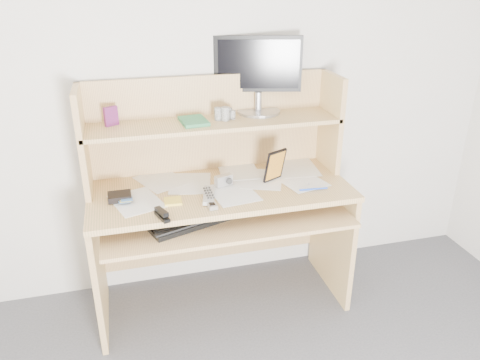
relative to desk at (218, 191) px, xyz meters
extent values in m
cube|color=beige|center=(0.00, 0.24, 0.56)|extent=(3.60, 0.04, 2.50)
cube|color=tan|center=(0.00, -0.08, 0.04)|extent=(1.40, 0.60, 0.03)
cube|color=tan|center=(-0.68, -0.08, -0.33)|extent=(0.03, 0.56, 0.72)
cube|color=tan|center=(0.68, -0.08, -0.33)|extent=(0.03, 0.56, 0.72)
cube|color=tan|center=(0.00, 0.20, -0.36)|extent=(1.34, 0.02, 0.41)
cube|color=tan|center=(0.00, -0.20, -0.05)|extent=(1.28, 0.55, 0.02)
cube|color=tan|center=(0.00, 0.21, 0.33)|extent=(1.40, 0.02, 0.55)
cube|color=tan|center=(-0.68, 0.07, 0.33)|extent=(0.03, 0.30, 0.55)
cube|color=tan|center=(0.68, 0.07, 0.33)|extent=(0.03, 0.30, 0.55)
cube|color=tan|center=(0.00, 0.07, 0.38)|extent=(1.38, 0.30, 0.02)
cube|color=silver|center=(0.00, -0.08, 0.06)|extent=(1.32, 0.54, 0.01)
cube|color=black|center=(-0.16, -0.23, -0.03)|extent=(0.54, 0.33, 0.02)
cube|color=black|center=(-0.16, -0.23, -0.01)|extent=(0.50, 0.31, 0.01)
cube|color=#A09F9B|center=(-0.08, -0.18, 0.07)|extent=(0.10, 0.20, 0.02)
cube|color=#A9A9AB|center=(-0.09, -0.29, 0.07)|extent=(0.05, 0.09, 0.02)
cube|color=black|center=(-0.34, -0.34, 0.08)|extent=(0.07, 0.12, 0.04)
cube|color=black|center=(-0.53, -0.09, 0.08)|extent=(0.12, 0.10, 0.03)
cube|color=yellow|center=(-0.27, -0.18, 0.06)|extent=(0.09, 0.09, 0.01)
cube|color=#A5A4A7|center=(0.02, -0.06, 0.09)|extent=(0.10, 0.07, 0.06)
cube|color=black|center=(0.31, -0.07, 0.15)|extent=(0.12, 0.07, 0.18)
cylinder|color=blue|center=(0.47, -0.24, 0.07)|extent=(0.15, 0.02, 0.01)
cube|color=maroon|center=(-0.53, 0.13, 0.44)|extent=(0.08, 0.05, 0.10)
cube|color=#348447|center=(-0.11, 0.07, 0.40)|extent=(0.15, 0.20, 0.02)
cylinder|color=black|center=(0.11, 0.08, 0.41)|extent=(0.04, 0.04, 0.05)
cylinder|color=white|center=(0.06, 0.06, 0.42)|extent=(0.06, 0.06, 0.07)
cylinder|color=black|center=(0.09, 0.10, 0.41)|extent=(0.06, 0.06, 0.06)
cylinder|color=white|center=(0.03, 0.08, 0.42)|extent=(0.04, 0.04, 0.07)
cylinder|color=#9F9FA4|center=(0.28, 0.16, 0.39)|extent=(0.24, 0.24, 0.02)
cylinder|color=#9F9FA4|center=(0.28, 0.17, 0.45)|extent=(0.04, 0.04, 0.10)
cube|color=black|center=(0.28, 0.19, 0.66)|extent=(0.48, 0.15, 0.31)
cube|color=black|center=(0.28, 0.18, 0.66)|extent=(0.44, 0.11, 0.26)
camera|label=1|loc=(-0.48, -2.32, 1.13)|focal=35.00mm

